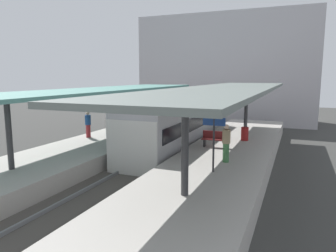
{
  "coord_description": "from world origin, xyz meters",
  "views": [
    {
      "loc": [
        7.03,
        -14.18,
        4.82
      ],
      "look_at": [
        -0.02,
        2.99,
        1.88
      ],
      "focal_mm": 33.86,
      "sensor_mm": 36.0,
      "label": 1
    }
  ],
  "objects_px": {
    "passenger_near_bench": "(226,143)",
    "platform_sign": "(214,132)",
    "passenger_mid_platform": "(88,124)",
    "platform_bench": "(215,139)",
    "litter_bin": "(245,134)",
    "commuter_train": "(177,125)"
  },
  "relations": [
    {
      "from": "platform_bench",
      "to": "passenger_mid_platform",
      "type": "bearing_deg",
      "value": -177.67
    },
    {
      "from": "platform_sign",
      "to": "passenger_mid_platform",
      "type": "relative_size",
      "value": 1.36
    },
    {
      "from": "platform_bench",
      "to": "platform_sign",
      "type": "bearing_deg",
      "value": -76.9
    },
    {
      "from": "litter_bin",
      "to": "passenger_mid_platform",
      "type": "height_order",
      "value": "passenger_mid_platform"
    },
    {
      "from": "passenger_mid_platform",
      "to": "passenger_near_bench",
      "type": "bearing_deg",
      "value": -15.01
    },
    {
      "from": "litter_bin",
      "to": "passenger_near_bench",
      "type": "distance_m",
      "value": 5.26
    },
    {
      "from": "platform_bench",
      "to": "passenger_mid_platform",
      "type": "distance_m",
      "value": 8.05
    },
    {
      "from": "passenger_near_bench",
      "to": "platform_sign",
      "type": "bearing_deg",
      "value": -95.39
    },
    {
      "from": "commuter_train",
      "to": "passenger_near_bench",
      "type": "xyz_separation_m",
      "value": [
        4.19,
        -4.96,
        0.16
      ]
    },
    {
      "from": "commuter_train",
      "to": "passenger_mid_platform",
      "type": "distance_m",
      "value": 5.62
    },
    {
      "from": "platform_bench",
      "to": "litter_bin",
      "type": "height_order",
      "value": "platform_bench"
    },
    {
      "from": "platform_bench",
      "to": "litter_bin",
      "type": "xyz_separation_m",
      "value": [
        1.22,
        2.44,
        -0.06
      ]
    },
    {
      "from": "platform_bench",
      "to": "passenger_mid_platform",
      "type": "relative_size",
      "value": 0.86
    },
    {
      "from": "litter_bin",
      "to": "passenger_near_bench",
      "type": "relative_size",
      "value": 0.47
    },
    {
      "from": "commuter_train",
      "to": "passenger_near_bench",
      "type": "distance_m",
      "value": 6.5
    },
    {
      "from": "commuter_train",
      "to": "platform_bench",
      "type": "distance_m",
      "value": 3.7
    },
    {
      "from": "litter_bin",
      "to": "passenger_near_bench",
      "type": "xyz_separation_m",
      "value": [
        -0.02,
        -5.24,
        0.49
      ]
    },
    {
      "from": "platform_sign",
      "to": "litter_bin",
      "type": "height_order",
      "value": "platform_sign"
    },
    {
      "from": "litter_bin",
      "to": "passenger_near_bench",
      "type": "bearing_deg",
      "value": -90.19
    },
    {
      "from": "litter_bin",
      "to": "passenger_mid_platform",
      "type": "distance_m",
      "value": 9.67
    },
    {
      "from": "commuter_train",
      "to": "passenger_mid_platform",
      "type": "bearing_deg",
      "value": -153.78
    },
    {
      "from": "commuter_train",
      "to": "litter_bin",
      "type": "height_order",
      "value": "commuter_train"
    }
  ]
}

